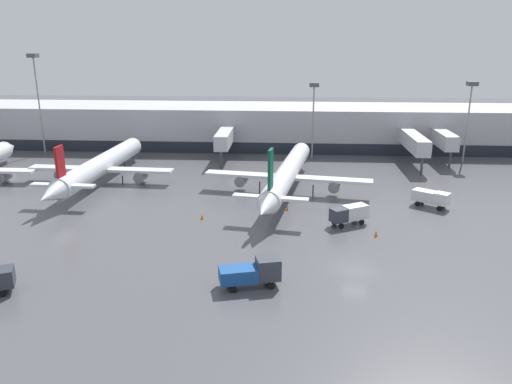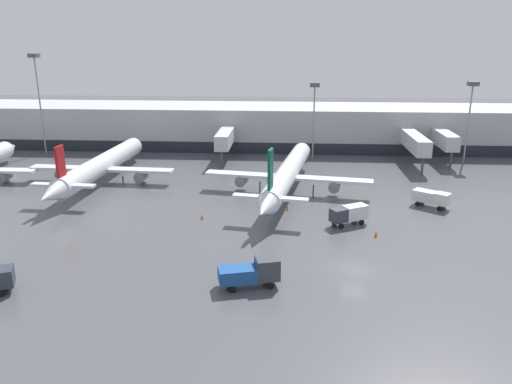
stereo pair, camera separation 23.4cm
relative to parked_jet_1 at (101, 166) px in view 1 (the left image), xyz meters
name	(u,v)px [view 1 (the left image)]	position (x,y,z in m)	size (l,w,h in m)	color
ground_plane	(355,270)	(38.49, -31.05, -2.84)	(320.00, 320.00, 0.00)	#4C4C51
terminal_building	(321,127)	(38.57, 30.75, 1.65)	(160.00, 31.57, 9.00)	#B2B2B7
parked_jet_1	(101,166)	(0.00, 0.00, 0.00)	(24.68, 38.46, 8.92)	silver
parked_jet_2	(287,174)	(31.20, -4.54, 0.38)	(26.10, 39.17, 9.99)	silver
service_truck_1	(252,272)	(27.93, -35.26, -1.30)	(6.25, 3.52, 2.85)	#19478C
service_truck_2	(349,213)	(39.30, -17.65, -1.29)	(5.31, 4.02, 2.51)	silver
service_truck_3	(431,197)	(51.85, -9.70, -1.37)	(5.18, 4.56, 2.38)	silver
traffic_cone_1	(376,234)	(42.18, -21.56, -2.47)	(0.43, 0.43, 0.75)	orange
traffic_cone_2	(80,177)	(-4.60, 1.90, -2.52)	(0.46, 0.46, 0.64)	orange
traffic_cone_3	(287,208)	(31.28, -12.54, -2.49)	(0.44, 0.44, 0.71)	orange
traffic_cone_4	(202,217)	(19.86, -16.83, -2.50)	(0.48, 0.48, 0.68)	orange
apron_light_mast_0	(314,98)	(36.16, 19.62, 9.29)	(1.80, 1.80, 15.02)	gray
apron_light_mast_1	(471,98)	(65.57, 18.31, 9.63)	(1.80, 1.80, 15.49)	gray
apron_light_mast_2	(36,77)	(-19.67, 20.44, 12.98)	(1.80, 1.80, 20.33)	gray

